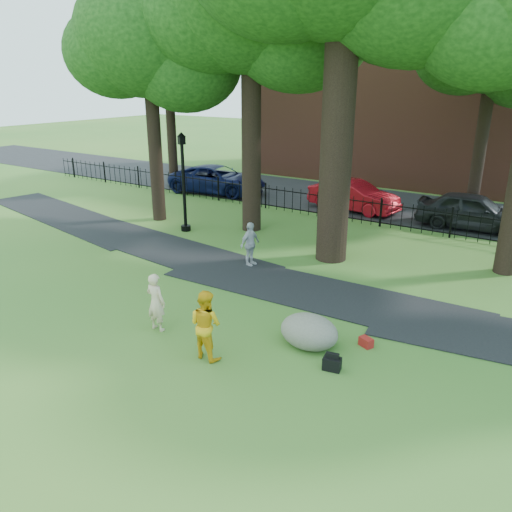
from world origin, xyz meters
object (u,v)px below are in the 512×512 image
Objects in this scene: boulder at (309,329)px; red_sedan at (354,196)px; man at (206,324)px; woman at (156,302)px; lamppost at (184,184)px.

red_sedan reaches higher than boulder.
man reaches higher than red_sedan.
man is at bearing -162.75° from red_sedan.
boulder is (1.77, 1.80, -0.41)m from man.
woman is 14.48m from red_sedan.
woman is 1.95m from man.
lamppost is (-5.34, 7.25, 1.26)m from woman.
woman is 0.35× the size of red_sedan.
lamppost is at bearing -42.39° from man.
lamppost is (-9.02, 5.79, 1.61)m from boulder.
man is 1.15× the size of boulder.
boulder is at bearing -158.62° from woman.
woman reaches higher than red_sedan.
man reaches higher than boulder.
man is 15.04m from red_sedan.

